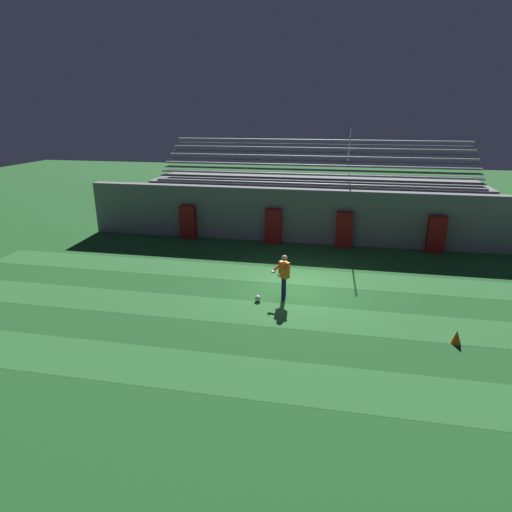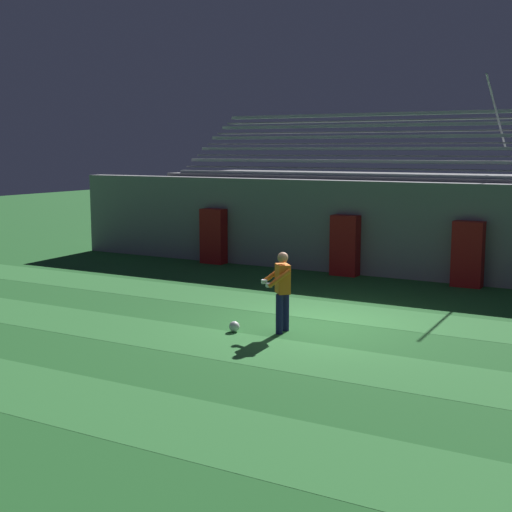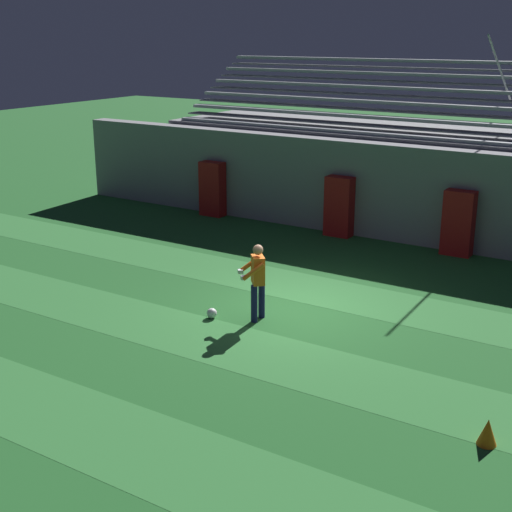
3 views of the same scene
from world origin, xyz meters
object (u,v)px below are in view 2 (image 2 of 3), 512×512
at_px(padding_pillar_gate_right, 468,254).
at_px(soccer_ball, 234,327).
at_px(padding_pillar_far_left, 214,236).
at_px(goalkeeper, 282,287).
at_px(padding_pillar_gate_left, 345,246).

height_order(padding_pillar_gate_right, soccer_ball, padding_pillar_gate_right).
bearing_deg(padding_pillar_gate_right, padding_pillar_far_left, 180.00).
xyz_separation_m(padding_pillar_gate_right, padding_pillar_far_left, (-8.25, 0.00, 0.00)).
bearing_deg(goalkeeper, padding_pillar_gate_right, 72.63).
distance_m(padding_pillar_gate_left, goalkeeper, 7.02).
bearing_deg(soccer_ball, padding_pillar_gate_left, 94.53).
bearing_deg(padding_pillar_far_left, padding_pillar_gate_left, 0.00).
xyz_separation_m(padding_pillar_gate_right, goalkeeper, (-2.15, -6.87, 0.05)).
bearing_deg(padding_pillar_gate_right, soccer_ball, -112.39).
relative_size(padding_pillar_gate_right, padding_pillar_far_left, 1.00).
bearing_deg(padding_pillar_far_left, padding_pillar_gate_right, 0.00).
bearing_deg(padding_pillar_gate_right, padding_pillar_gate_left, 180.00).
bearing_deg(soccer_ball, padding_pillar_far_left, 125.55).
xyz_separation_m(padding_pillar_gate_left, padding_pillar_gate_right, (3.60, 0.00, 0.00)).
bearing_deg(padding_pillar_gate_right, goalkeeper, -107.37).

